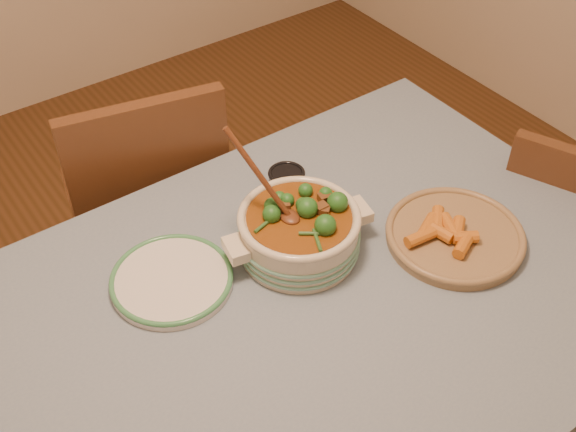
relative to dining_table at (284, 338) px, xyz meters
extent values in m
cube|color=brown|center=(0.00, 0.00, 0.06)|extent=(1.60, 1.00, 0.05)
cube|color=gray|center=(0.00, 0.00, 0.09)|extent=(1.68, 1.08, 0.01)
cylinder|color=brown|center=(0.73, 0.43, -0.31)|extent=(0.07, 0.07, 0.70)
cylinder|color=beige|center=(0.13, 0.13, 0.14)|extent=(0.32, 0.32, 0.11)
torus|color=beige|center=(0.13, 0.13, 0.20)|extent=(0.28, 0.28, 0.02)
cube|color=beige|center=(0.28, 0.10, 0.16)|extent=(0.06, 0.08, 0.03)
cube|color=beige|center=(-0.02, 0.16, 0.16)|extent=(0.06, 0.08, 0.03)
cylinder|color=brown|center=(0.13, 0.13, 0.19)|extent=(0.24, 0.24, 0.02)
cylinder|color=silver|center=(-0.16, 0.21, 0.10)|extent=(0.30, 0.30, 0.02)
torus|color=#3E8A54|center=(-0.16, 0.21, 0.11)|extent=(0.27, 0.27, 0.01)
cylinder|color=black|center=(0.24, 0.33, 0.11)|extent=(0.11, 0.11, 0.05)
torus|color=black|center=(0.24, 0.33, 0.14)|extent=(0.09, 0.09, 0.01)
cylinder|color=black|center=(0.24, 0.33, 0.13)|extent=(0.08, 0.08, 0.01)
cylinder|color=#8D754E|center=(0.45, -0.06, 0.10)|extent=(0.40, 0.40, 0.02)
torus|color=#8D754E|center=(0.45, -0.06, 0.11)|extent=(0.33, 0.33, 0.02)
cube|color=#5A301B|center=(0.05, 0.82, -0.19)|extent=(0.52, 0.52, 0.04)
cube|color=#5A301B|center=(0.00, 0.63, 0.04)|extent=(0.44, 0.13, 0.47)
cylinder|color=#5A301B|center=(0.27, 0.97, -0.43)|extent=(0.04, 0.04, 0.47)
cylinder|color=#5A301B|center=(-0.10, 1.05, -0.43)|extent=(0.04, 0.04, 0.47)
cylinder|color=#5A301B|center=(0.19, 0.60, -0.43)|extent=(0.04, 0.04, 0.47)
cylinder|color=#5A301B|center=(-0.18, 0.68, -0.43)|extent=(0.04, 0.04, 0.47)
cube|color=#5A301B|center=(1.02, -0.05, -0.23)|extent=(0.53, 0.53, 0.04)
cube|color=#5A301B|center=(0.85, -0.13, -0.01)|extent=(0.19, 0.39, 0.43)
cylinder|color=#5A301B|center=(1.11, 0.17, -0.45)|extent=(0.04, 0.04, 0.43)
cylinder|color=#5A301B|center=(0.79, 0.04, -0.45)|extent=(0.04, 0.04, 0.43)
camera|label=1|loc=(-0.57, -0.81, 1.29)|focal=45.00mm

